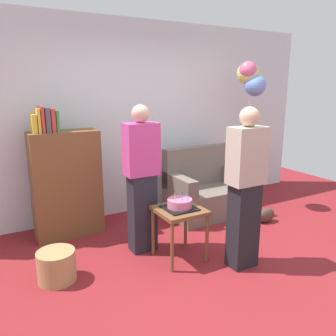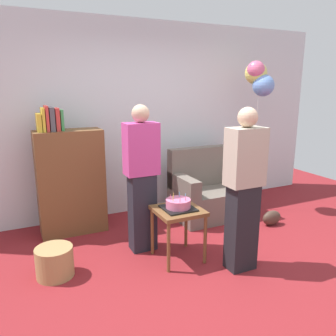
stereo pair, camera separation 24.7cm
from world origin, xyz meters
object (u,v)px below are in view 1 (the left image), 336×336
object	(u,v)px
side_table	(180,216)
handbag	(266,215)
bookshelf	(66,182)
person_holding_cake	(245,188)
birthday_cake	(180,204)
wicker_basket	(57,266)
person_blowing_candles	(142,179)
couch	(205,191)
balloon_bunch	(251,77)

from	to	relation	value
side_table	handbag	world-z (taller)	side_table
bookshelf	person_holding_cake	world-z (taller)	person_holding_cake
birthday_cake	wicker_basket	xyz separation A→B (m)	(-1.25, 0.20, -0.46)
person_holding_cake	wicker_basket	size ratio (longest dim) A/B	4.53
person_holding_cake	wicker_basket	world-z (taller)	person_holding_cake
person_blowing_candles	wicker_basket	world-z (taller)	person_blowing_candles
bookshelf	person_blowing_candles	size ratio (longest dim) A/B	0.98
side_table	person_holding_cake	distance (m)	0.75
bookshelf	wicker_basket	size ratio (longest dim) A/B	4.43
couch	balloon_bunch	distance (m)	1.74
couch	person_blowing_candles	distance (m)	1.46
side_table	balloon_bunch	size ratio (longest dim) A/B	0.26
couch	birthday_cake	size ratio (longest dim) A/B	3.44
birthday_cake	balloon_bunch	bearing A→B (deg)	27.55
birthday_cake	person_blowing_candles	size ratio (longest dim) A/B	0.20
couch	person_holding_cake	bearing A→B (deg)	-110.31
side_table	handbag	distance (m)	1.61
side_table	person_holding_cake	size ratio (longest dim) A/B	0.35
birthday_cake	handbag	distance (m)	1.65
couch	person_blowing_candles	bearing A→B (deg)	-155.81
bookshelf	side_table	distance (m)	1.51
side_table	wicker_basket	size ratio (longest dim) A/B	1.57
side_table	person_holding_cake	xyz separation A→B (m)	(0.49, -0.44, 0.35)
bookshelf	side_table	bearing A→B (deg)	-53.32
couch	wicker_basket	xyz separation A→B (m)	(-2.24, -0.74, -0.19)
person_blowing_candles	wicker_basket	xyz separation A→B (m)	(-0.99, -0.18, -0.68)
wicker_basket	handbag	world-z (taller)	wicker_basket
bookshelf	handbag	bearing A→B (deg)	-20.96
handbag	balloon_bunch	distance (m)	1.94
wicker_basket	person_blowing_candles	bearing A→B (deg)	10.24
birthday_cake	person_holding_cake	size ratio (longest dim) A/B	0.20
bookshelf	couch	bearing A→B (deg)	-7.84
person_holding_cake	person_blowing_candles	bearing A→B (deg)	-49.28
handbag	balloon_bunch	size ratio (longest dim) A/B	0.13
bookshelf	person_blowing_candles	bearing A→B (deg)	-52.49
side_table	handbag	size ratio (longest dim) A/B	2.02
side_table	birthday_cake	bearing A→B (deg)	-178.74
birthday_cake	person_holding_cake	distance (m)	0.69
couch	bookshelf	distance (m)	1.94
side_table	balloon_bunch	world-z (taller)	balloon_bunch
person_blowing_candles	person_holding_cake	bearing A→B (deg)	-34.73
couch	person_holding_cake	distance (m)	1.55
couch	wicker_basket	world-z (taller)	couch
person_holding_cake	wicker_basket	xyz separation A→B (m)	(-1.73, 0.64, -0.68)
wicker_basket	handbag	bearing A→B (deg)	1.47
person_holding_cake	handbag	xyz separation A→B (m)	(1.05, 0.71, -0.73)
person_holding_cake	balloon_bunch	bearing A→B (deg)	-133.94
birthday_cake	handbag	world-z (taller)	birthday_cake
person_holding_cake	balloon_bunch	size ratio (longest dim) A/B	0.76
birthday_cake	person_blowing_candles	bearing A→B (deg)	124.78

